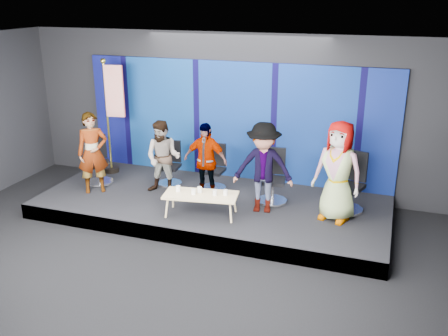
{
  "coord_description": "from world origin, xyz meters",
  "views": [
    {
      "loc": [
        3.31,
        -6.26,
        4.3
      ],
      "look_at": [
        0.29,
        2.4,
        1.05
      ],
      "focal_mm": 40.0,
      "sensor_mm": 36.0,
      "label": 1
    }
  ],
  "objects_px": {
    "mug_a": "(178,189)",
    "mug_b": "(194,192)",
    "panelist_a": "(93,153)",
    "flag_stand": "(113,114)",
    "panelist_d": "(263,168)",
    "chair_c": "(214,174)",
    "panelist_e": "(338,171)",
    "panelist_c": "(205,161)",
    "mug_e": "(225,192)",
    "chair_e": "(349,192)",
    "mug_d": "(215,193)",
    "chair_a": "(99,168)",
    "coffee_table": "(201,196)",
    "panelist_b": "(163,158)",
    "chair_d": "(273,185)",
    "mug_c": "(200,190)",
    "chair_b": "(170,170)"
  },
  "relations": [
    {
      "from": "chair_d",
      "to": "chair_e",
      "type": "xyz_separation_m",
      "value": [
        1.48,
        0.07,
        0.02
      ]
    },
    {
      "from": "chair_a",
      "to": "chair_b",
      "type": "distance_m",
      "value": 1.58
    },
    {
      "from": "panelist_b",
      "to": "chair_e",
      "type": "relative_size",
      "value": 1.34
    },
    {
      "from": "panelist_c",
      "to": "panelist_e",
      "type": "distance_m",
      "value": 2.65
    },
    {
      "from": "chair_a",
      "to": "panelist_b",
      "type": "height_order",
      "value": "panelist_b"
    },
    {
      "from": "chair_c",
      "to": "mug_a",
      "type": "height_order",
      "value": "chair_c"
    },
    {
      "from": "panelist_a",
      "to": "flag_stand",
      "type": "distance_m",
      "value": 1.31
    },
    {
      "from": "panelist_b",
      "to": "coffee_table",
      "type": "height_order",
      "value": "panelist_b"
    },
    {
      "from": "panelist_d",
      "to": "panelist_e",
      "type": "relative_size",
      "value": 0.94
    },
    {
      "from": "panelist_c",
      "to": "panelist_a",
      "type": "bearing_deg",
      "value": -167.42
    },
    {
      "from": "mug_a",
      "to": "mug_e",
      "type": "bearing_deg",
      "value": 7.54
    },
    {
      "from": "panelist_d",
      "to": "mug_a",
      "type": "height_order",
      "value": "panelist_d"
    },
    {
      "from": "chair_c",
      "to": "mug_a",
      "type": "distance_m",
      "value": 1.39
    },
    {
      "from": "chair_e",
      "to": "mug_b",
      "type": "height_order",
      "value": "chair_e"
    },
    {
      "from": "panelist_d",
      "to": "mug_b",
      "type": "bearing_deg",
      "value": -159.69
    },
    {
      "from": "chair_b",
      "to": "mug_d",
      "type": "relative_size",
      "value": 9.69
    },
    {
      "from": "mug_a",
      "to": "mug_b",
      "type": "height_order",
      "value": "mug_a"
    },
    {
      "from": "mug_b",
      "to": "chair_a",
      "type": "bearing_deg",
      "value": 161.23
    },
    {
      "from": "mug_a",
      "to": "mug_d",
      "type": "xyz_separation_m",
      "value": [
        0.72,
        0.05,
        -0.0
      ]
    },
    {
      "from": "mug_e",
      "to": "chair_a",
      "type": "bearing_deg",
      "value": 167.17
    },
    {
      "from": "panelist_d",
      "to": "panelist_c",
      "type": "bearing_deg",
      "value": 159.88
    },
    {
      "from": "chair_a",
      "to": "chair_d",
      "type": "relative_size",
      "value": 0.97
    },
    {
      "from": "flag_stand",
      "to": "chair_a",
      "type": "bearing_deg",
      "value": -100.9
    },
    {
      "from": "mug_b",
      "to": "mug_d",
      "type": "xyz_separation_m",
      "value": [
        0.39,
        0.09,
        -0.0
      ]
    },
    {
      "from": "panelist_c",
      "to": "chair_b",
      "type": "bearing_deg",
      "value": 157.55
    },
    {
      "from": "panelist_b",
      "to": "chair_c",
      "type": "height_order",
      "value": "panelist_b"
    },
    {
      "from": "chair_c",
      "to": "panelist_d",
      "type": "relative_size",
      "value": 0.55
    },
    {
      "from": "chair_a",
      "to": "mug_d",
      "type": "relative_size",
      "value": 10.66
    },
    {
      "from": "mug_d",
      "to": "mug_e",
      "type": "xyz_separation_m",
      "value": [
        0.19,
        0.07,
        0.0
      ]
    },
    {
      "from": "chair_a",
      "to": "chair_e",
      "type": "height_order",
      "value": "chair_e"
    },
    {
      "from": "chair_b",
      "to": "panelist_e",
      "type": "relative_size",
      "value": 0.51
    },
    {
      "from": "mug_c",
      "to": "mug_b",
      "type": "bearing_deg",
      "value": -119.48
    },
    {
      "from": "chair_d",
      "to": "flag_stand",
      "type": "distance_m",
      "value": 4.03
    },
    {
      "from": "mug_a",
      "to": "mug_b",
      "type": "bearing_deg",
      "value": -7.39
    },
    {
      "from": "chair_c",
      "to": "panelist_e",
      "type": "height_order",
      "value": "panelist_e"
    },
    {
      "from": "chair_b",
      "to": "mug_e",
      "type": "relative_size",
      "value": 9.38
    },
    {
      "from": "panelist_c",
      "to": "coffee_table",
      "type": "relative_size",
      "value": 1.08
    },
    {
      "from": "panelist_a",
      "to": "mug_a",
      "type": "relative_size",
      "value": 15.92
    },
    {
      "from": "chair_c",
      "to": "mug_c",
      "type": "height_order",
      "value": "chair_c"
    },
    {
      "from": "panelist_c",
      "to": "coffee_table",
      "type": "xyz_separation_m",
      "value": [
        0.23,
        -0.85,
        -0.4
      ]
    },
    {
      "from": "panelist_b",
      "to": "panelist_e",
      "type": "distance_m",
      "value": 3.56
    },
    {
      "from": "panelist_b",
      "to": "chair_b",
      "type": "bearing_deg",
      "value": 95.79
    },
    {
      "from": "chair_b",
      "to": "chair_e",
      "type": "relative_size",
      "value": 0.83
    },
    {
      "from": "panelist_a",
      "to": "chair_a",
      "type": "bearing_deg",
      "value": 76.61
    },
    {
      "from": "chair_d",
      "to": "mug_e",
      "type": "xyz_separation_m",
      "value": [
        -0.67,
        -0.96,
        0.12
      ]
    },
    {
      "from": "panelist_c",
      "to": "mug_a",
      "type": "xyz_separation_m",
      "value": [
        -0.22,
        -0.86,
        -0.31
      ]
    },
    {
      "from": "mug_c",
      "to": "flag_stand",
      "type": "bearing_deg",
      "value": 151.19
    },
    {
      "from": "chair_c",
      "to": "flag_stand",
      "type": "relative_size",
      "value": 0.37
    },
    {
      "from": "panelist_a",
      "to": "chair_e",
      "type": "distance_m",
      "value": 5.22
    },
    {
      "from": "panelist_a",
      "to": "mug_c",
      "type": "relative_size",
      "value": 15.93
    }
  ]
}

